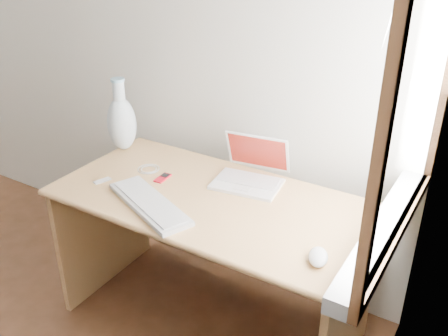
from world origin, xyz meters
The scene contains 10 objects.
back_wall centered at (0.00, 1.75, 1.30)m, with size 3.50×0.04×2.60m, color white.
window centered at (1.72, 1.30, 1.28)m, with size 0.11×0.99×1.10m.
desk centered at (0.95, 1.37, 0.51)m, with size 1.34×0.67×0.71m.
laptop centered at (1.04, 1.50, 0.76)m, with size 0.32×0.28×0.20m.
external_keyboard centered at (0.78, 1.09, 0.72)m, with size 0.49×0.32×0.02m.
mouse centered at (1.52, 1.11, 0.73)m, with size 0.07×0.11×0.04m, color white.
ipod centered at (0.68, 1.31, 0.71)m, with size 0.05×0.09×0.01m.
cable_coil centered at (0.57, 1.35, 0.71)m, with size 0.10×0.10×0.01m, color silver.
remote centered at (0.46, 1.15, 0.71)m, with size 0.03×0.08×0.01m, color silver.
vase centered at (0.31, 1.47, 0.86)m, with size 0.15×0.15×0.37m.
Camera 1 is at (1.97, -0.26, 1.78)m, focal length 40.00 mm.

